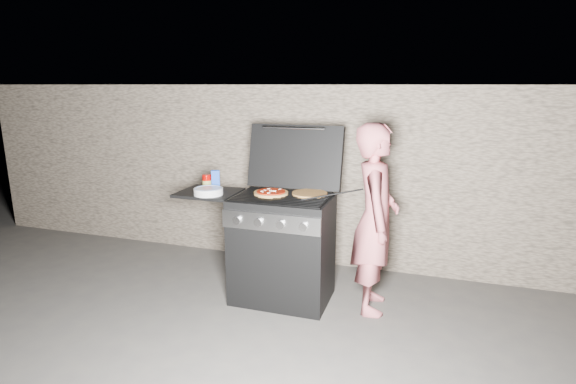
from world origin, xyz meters
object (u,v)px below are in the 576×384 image
(pizza_topped, at_px, (271,192))
(gas_grill, at_px, (255,245))
(sauce_jar, at_px, (207,181))
(person, at_px, (375,219))

(pizza_topped, bearing_deg, gas_grill, -166.17)
(sauce_jar, bearing_deg, person, -1.57)
(gas_grill, relative_size, person, 0.88)
(gas_grill, xyz_separation_m, pizza_topped, (0.14, 0.03, 0.47))
(sauce_jar, bearing_deg, gas_grill, -14.00)
(pizza_topped, height_order, sauce_jar, sauce_jar)
(person, bearing_deg, sauce_jar, 80.87)
(gas_grill, height_order, sauce_jar, sauce_jar)
(gas_grill, height_order, pizza_topped, pizza_topped)
(gas_grill, height_order, person, person)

